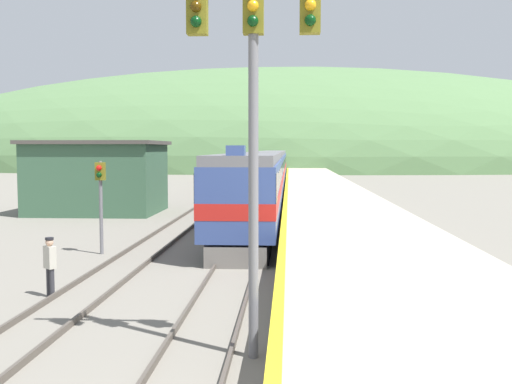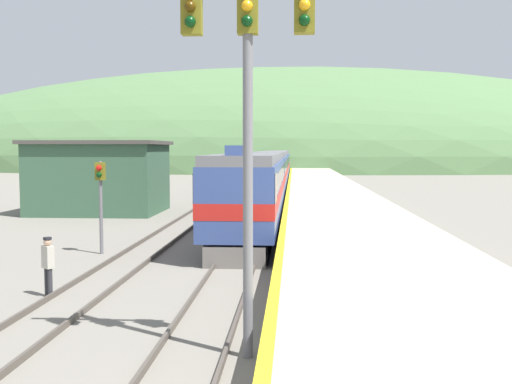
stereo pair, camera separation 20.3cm
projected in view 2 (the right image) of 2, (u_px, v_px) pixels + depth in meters
The scene contains 11 objects.
track_main at pixel (278, 181), 76.86m from camera, with size 1.52×180.00×0.16m.
track_siding at pixel (247, 181), 77.12m from camera, with size 1.51×180.00×0.16m.
platform at pixel (321, 187), 56.63m from camera, with size 6.22×140.00×1.14m.
distant_hills at pixel (285, 167), 138.59m from camera, with size 191.21×86.05×44.61m.
station_shed at pixel (100, 177), 39.45m from camera, with size 8.43×6.98×4.74m.
express_train_lead_car at pixel (253, 188), 30.82m from camera, with size 2.89×20.55×4.34m.
carriage_second at pixel (270, 172), 53.53m from camera, with size 2.88×22.85×3.98m.
carriage_third at pixel (278, 165), 77.16m from camera, with size 2.88×22.85×3.98m.
signal_mast_main at pixel (248, 66), 11.69m from camera, with size 3.30×0.42×8.47m.
signal_post_siding at pixel (100, 187), 23.86m from camera, with size 0.36×0.42×3.73m.
track_worker at pixel (48, 263), 17.02m from camera, with size 0.42×0.40×1.71m.
Camera 2 is at (2.09, -6.79, 4.22)m, focal length 42.00 mm.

